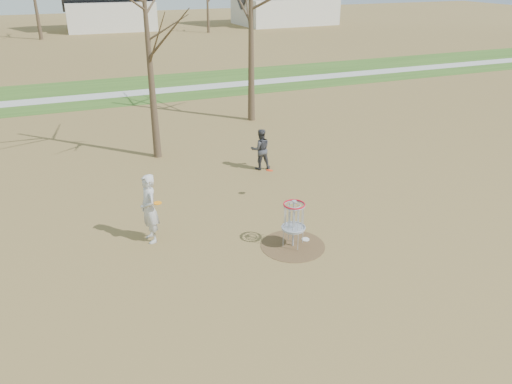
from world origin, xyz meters
The scene contains 9 objects.
ground centered at (0.00, 0.00, 0.00)m, with size 160.00×160.00×0.00m, color brown.
green_band centered at (0.00, 21.00, 0.01)m, with size 160.00×8.00×0.01m, color #2D5119.
footpath centered at (0.00, 20.00, 0.01)m, with size 160.00×1.50×0.01m, color #9E9E99.
dirt_circle centered at (0.00, 0.00, 0.01)m, with size 1.80×1.80×0.01m, color #47331E.
player_standing centered at (-3.58, 1.79, 1.00)m, with size 0.73×0.48×2.00m, color #B8B8B8.
player_throwing centered at (1.38, 5.69, 0.79)m, with size 0.77×0.60×1.58m, color #38393E.
disc_grounded centered at (0.48, 0.15, 0.02)m, with size 0.22×0.22×0.02m, color silver.
discs_in_play centered at (-1.28, 2.35, 1.13)m, with size 4.23×1.83×0.31m.
disc_golf_basket centered at (0.00, 0.00, 0.91)m, with size 0.64×0.64×1.35m.
Camera 1 is at (-5.46, -10.76, 7.13)m, focal length 35.00 mm.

